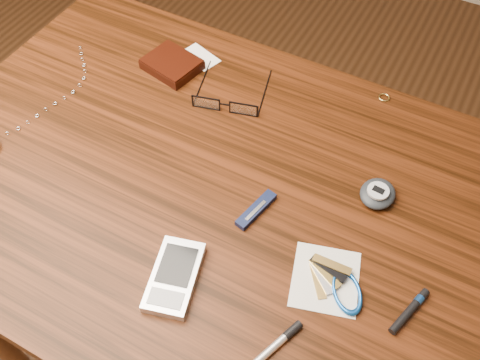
{
  "coord_description": "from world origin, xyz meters",
  "views": [
    {
      "loc": [
        0.29,
        -0.43,
        1.44
      ],
      "look_at": [
        0.05,
        0.02,
        0.76
      ],
      "focal_mm": 40.0,
      "sensor_mm": 36.0,
      "label": 1
    }
  ],
  "objects_px": {
    "pocket_knife": "(256,210)",
    "notepad_keys": "(336,284)",
    "pedometer": "(378,193)",
    "silver_pen": "(270,351)",
    "wallet_and_card": "(173,64)",
    "eyeglasses": "(226,104)",
    "desk": "(210,216)",
    "pda_phone": "(174,277)"
  },
  "relations": [
    {
      "from": "eyeglasses",
      "to": "pocket_knife",
      "type": "relative_size",
      "value": 1.84
    },
    {
      "from": "pedometer",
      "to": "pda_phone",
      "type": "bearing_deg",
      "value": -127.05
    },
    {
      "from": "desk",
      "to": "eyeglasses",
      "type": "distance_m",
      "value": 0.2
    },
    {
      "from": "silver_pen",
      "to": "notepad_keys",
      "type": "bearing_deg",
      "value": 72.67
    },
    {
      "from": "eyeglasses",
      "to": "silver_pen",
      "type": "bearing_deg",
      "value": -53.55
    },
    {
      "from": "desk",
      "to": "pocket_knife",
      "type": "relative_size",
      "value": 12.05
    },
    {
      "from": "eyeglasses",
      "to": "desk",
      "type": "bearing_deg",
      "value": -71.14
    },
    {
      "from": "desk",
      "to": "pda_phone",
      "type": "relative_size",
      "value": 7.78
    },
    {
      "from": "notepad_keys",
      "to": "pocket_knife",
      "type": "height_order",
      "value": "same"
    },
    {
      "from": "pedometer",
      "to": "silver_pen",
      "type": "relative_size",
      "value": 0.52
    },
    {
      "from": "eyeglasses",
      "to": "pedometer",
      "type": "relative_size",
      "value": 2.3
    },
    {
      "from": "pedometer",
      "to": "notepad_keys",
      "type": "bearing_deg",
      "value": -89.77
    },
    {
      "from": "wallet_and_card",
      "to": "silver_pen",
      "type": "xyz_separation_m",
      "value": [
        0.41,
        -0.41,
        -0.01
      ]
    },
    {
      "from": "desk",
      "to": "wallet_and_card",
      "type": "height_order",
      "value": "wallet_and_card"
    },
    {
      "from": "pda_phone",
      "to": "silver_pen",
      "type": "xyz_separation_m",
      "value": [
        0.17,
        -0.03,
        -0.0
      ]
    },
    {
      "from": "wallet_and_card",
      "to": "pedometer",
      "type": "distance_m",
      "value": 0.46
    },
    {
      "from": "desk",
      "to": "notepad_keys",
      "type": "relative_size",
      "value": 7.45
    },
    {
      "from": "pedometer",
      "to": "desk",
      "type": "bearing_deg",
      "value": -158.43
    },
    {
      "from": "eyeglasses",
      "to": "pda_phone",
      "type": "height_order",
      "value": "eyeglasses"
    },
    {
      "from": "pedometer",
      "to": "pocket_knife",
      "type": "relative_size",
      "value": 0.8
    },
    {
      "from": "wallet_and_card",
      "to": "eyeglasses",
      "type": "relative_size",
      "value": 0.89
    },
    {
      "from": "desk",
      "to": "silver_pen",
      "type": "relative_size",
      "value": 7.77
    },
    {
      "from": "notepad_keys",
      "to": "silver_pen",
      "type": "xyz_separation_m",
      "value": [
        -0.04,
        -0.13,
        0.0
      ]
    },
    {
      "from": "pda_phone",
      "to": "pedometer",
      "type": "relative_size",
      "value": 1.93
    },
    {
      "from": "pedometer",
      "to": "wallet_and_card",
      "type": "bearing_deg",
      "value": 166.81
    },
    {
      "from": "eyeglasses",
      "to": "wallet_and_card",
      "type": "bearing_deg",
      "value": 162.1
    },
    {
      "from": "eyeglasses",
      "to": "pocket_knife",
      "type": "bearing_deg",
      "value": -49.04
    },
    {
      "from": "pda_phone",
      "to": "eyeglasses",
      "type": "bearing_deg",
      "value": 107.0
    },
    {
      "from": "pedometer",
      "to": "silver_pen",
      "type": "bearing_deg",
      "value": -97.5
    },
    {
      "from": "eyeglasses",
      "to": "notepad_keys",
      "type": "relative_size",
      "value": 1.14
    },
    {
      "from": "eyeglasses",
      "to": "pda_phone",
      "type": "xyz_separation_m",
      "value": [
        0.1,
        -0.33,
        -0.0
      ]
    },
    {
      "from": "pedometer",
      "to": "silver_pen",
      "type": "height_order",
      "value": "pedometer"
    },
    {
      "from": "pda_phone",
      "to": "desk",
      "type": "bearing_deg",
      "value": 105.24
    },
    {
      "from": "wallet_and_card",
      "to": "silver_pen",
      "type": "bearing_deg",
      "value": -44.86
    },
    {
      "from": "pedometer",
      "to": "eyeglasses",
      "type": "bearing_deg",
      "value": 169.07
    },
    {
      "from": "pda_phone",
      "to": "pedometer",
      "type": "xyz_separation_m",
      "value": [
        0.21,
        0.27,
        0.0
      ]
    },
    {
      "from": "desk",
      "to": "pedometer",
      "type": "bearing_deg",
      "value": 21.57
    },
    {
      "from": "pda_phone",
      "to": "notepad_keys",
      "type": "relative_size",
      "value": 0.96
    },
    {
      "from": "wallet_and_card",
      "to": "pocket_knife",
      "type": "bearing_deg",
      "value": -36.81
    },
    {
      "from": "pocket_knife",
      "to": "notepad_keys",
      "type": "bearing_deg",
      "value": -20.45
    },
    {
      "from": "desk",
      "to": "pocket_knife",
      "type": "xyz_separation_m",
      "value": [
        0.1,
        -0.01,
        0.11
      ]
    },
    {
      "from": "notepad_keys",
      "to": "silver_pen",
      "type": "distance_m",
      "value": 0.14
    }
  ]
}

